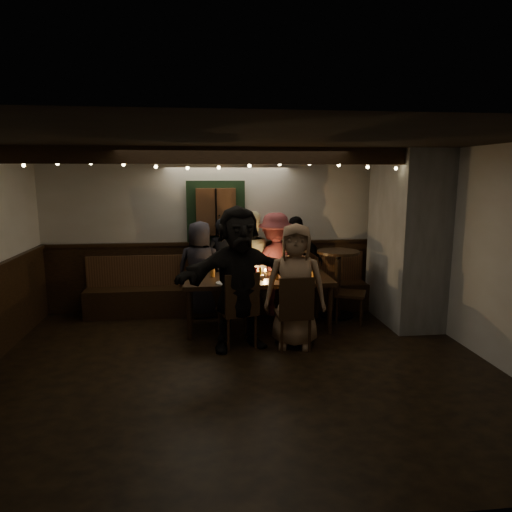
{
  "coord_description": "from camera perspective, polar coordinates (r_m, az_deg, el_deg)",
  "views": [
    {
      "loc": [
        -0.43,
        -5.04,
        2.25
      ],
      "look_at": [
        0.36,
        1.6,
        1.05
      ],
      "focal_mm": 32.0,
      "sensor_mm": 36.0,
      "label": 1
    }
  ],
  "objects": [
    {
      "name": "chair_near_right",
      "position": [
        5.89,
        4.87,
        -6.59
      ],
      "size": [
        0.45,
        0.45,
        0.98
      ],
      "color": "black",
      "rests_on": "ground"
    },
    {
      "name": "high_top",
      "position": [
        7.36,
        10.16,
        -2.35
      ],
      "size": [
        0.67,
        0.67,
        1.07
      ],
      "color": "black",
      "rests_on": "ground"
    },
    {
      "name": "person_b",
      "position": [
        7.36,
        -4.05,
        -1.3
      ],
      "size": [
        0.64,
        0.49,
        1.58
      ],
      "primitive_type": "imported",
      "rotation": [
        0.0,
        0.0,
        2.93
      ],
      "color": "black",
      "rests_on": "ground"
    },
    {
      "name": "person_d",
      "position": [
        7.33,
        2.45,
        -1.03
      ],
      "size": [
        1.18,
        0.84,
        1.65
      ],
      "primitive_type": "imported",
      "rotation": [
        0.0,
        0.0,
        3.37
      ],
      "color": "brown",
      "rests_on": "ground"
    },
    {
      "name": "chair_end",
      "position": [
        7.12,
        11.0,
        -3.82
      ],
      "size": [
        0.58,
        0.58,
        0.98
      ],
      "color": "black",
      "rests_on": "ground"
    },
    {
      "name": "chair_near_left",
      "position": [
        5.95,
        -2.07,
        -6.21
      ],
      "size": [
        0.56,
        0.56,
        1.02
      ],
      "color": "black",
      "rests_on": "ground"
    },
    {
      "name": "person_a",
      "position": [
        7.34,
        -6.99,
        -1.58
      ],
      "size": [
        0.82,
        0.62,
        1.53
      ],
      "primitive_type": "imported",
      "rotation": [
        0.0,
        0.0,
        2.95
      ],
      "color": "#24222B",
      "rests_on": "ground"
    },
    {
      "name": "dining_table",
      "position": [
        6.67,
        0.19,
        -3.28
      ],
      "size": [
        2.14,
        0.92,
        0.93
      ],
      "color": "black",
      "rests_on": "ground"
    },
    {
      "name": "room",
      "position": [
        6.74,
        6.16,
        0.06
      ],
      "size": [
        6.02,
        5.01,
        2.62
      ],
      "color": "black",
      "rests_on": "ground"
    },
    {
      "name": "person_g",
      "position": [
        5.98,
        4.92,
        -3.74
      ],
      "size": [
        0.89,
        0.67,
        1.64
      ],
      "primitive_type": "imported",
      "rotation": [
        0.0,
        0.0,
        -0.21
      ],
      "color": "#997353",
      "rests_on": "ground"
    },
    {
      "name": "person_c",
      "position": [
        7.31,
        -0.96,
        -0.95
      ],
      "size": [
        0.97,
        0.85,
        1.68
      ],
      "primitive_type": "imported",
      "rotation": [
        0.0,
        0.0,
        3.45
      ],
      "color": "beige",
      "rests_on": "ground"
    },
    {
      "name": "person_f",
      "position": [
        5.87,
        -2.14,
        -2.81
      ],
      "size": [
        1.81,
        0.94,
        1.87
      ],
      "primitive_type": "imported",
      "rotation": [
        0.0,
        0.0,
        0.23
      ],
      "color": "black",
      "rests_on": "ground"
    },
    {
      "name": "person_e",
      "position": [
        7.5,
        5.1,
        -1.08
      ],
      "size": [
        0.99,
        0.56,
        1.59
      ],
      "primitive_type": "imported",
      "rotation": [
        0.0,
        0.0,
        3.34
      ],
      "color": "black",
      "rests_on": "ground"
    }
  ]
}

